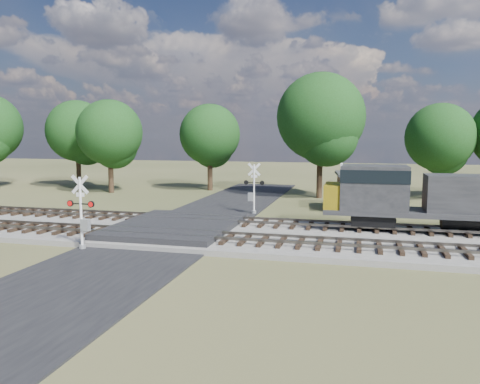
# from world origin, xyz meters

# --- Properties ---
(ground) EXTENTS (160.00, 160.00, 0.00)m
(ground) POSITION_xyz_m (0.00, 0.00, 0.00)
(ground) COLOR #3C4424
(ground) RESTS_ON ground
(ballast_bed) EXTENTS (140.00, 10.00, 0.30)m
(ballast_bed) POSITION_xyz_m (10.00, 0.50, 0.15)
(ballast_bed) COLOR gray
(ballast_bed) RESTS_ON ground
(road) EXTENTS (7.00, 60.00, 0.08)m
(road) POSITION_xyz_m (0.00, 0.00, 0.04)
(road) COLOR black
(road) RESTS_ON ground
(crossing_panel) EXTENTS (7.00, 9.00, 0.62)m
(crossing_panel) POSITION_xyz_m (0.00, 0.50, 0.32)
(crossing_panel) COLOR #262628
(crossing_panel) RESTS_ON ground
(track_near) EXTENTS (140.00, 2.60, 0.33)m
(track_near) POSITION_xyz_m (3.12, -2.00, 0.41)
(track_near) COLOR black
(track_near) RESTS_ON ballast_bed
(track_far) EXTENTS (140.00, 2.60, 0.33)m
(track_far) POSITION_xyz_m (3.12, 3.00, 0.41)
(track_far) COLOR black
(track_far) RESTS_ON ballast_bed
(crossing_signal_near) EXTENTS (1.60, 0.35, 3.97)m
(crossing_signal_near) POSITION_xyz_m (-3.03, -4.86, 1.65)
(crossing_signal_near) COLOR silver
(crossing_signal_near) RESTS_ON ground
(crossing_signal_far) EXTENTS (1.59, 0.34, 3.95)m
(crossing_signal_far) POSITION_xyz_m (3.11, 8.35, 1.64)
(crossing_signal_far) COLOR silver
(crossing_signal_far) RESTS_ON ground
(equipment_shed) EXTENTS (5.00, 5.00, 3.08)m
(equipment_shed) POSITION_xyz_m (11.41, 12.05, 1.56)
(equipment_shed) COLOR #48301E
(equipment_shed) RESTS_ON ground
(treeline) EXTENTS (78.55, 11.68, 11.95)m
(treeline) POSITION_xyz_m (6.42, 20.17, 6.75)
(treeline) COLOR black
(treeline) RESTS_ON ground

